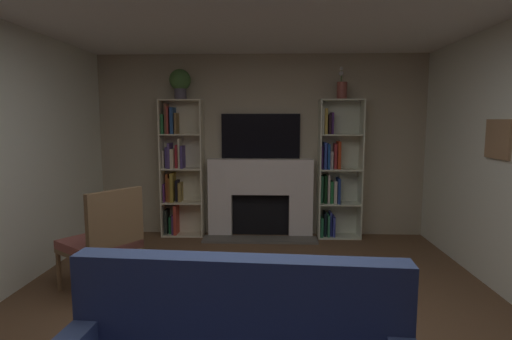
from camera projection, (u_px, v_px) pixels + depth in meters
wall_back_accent at (261, 146)px, 5.80m from camera, size 4.73×0.06×2.55m
fireplace at (260, 195)px, 5.74m from camera, size 1.57×0.53×1.10m
tv at (261, 136)px, 5.72m from camera, size 1.10×0.06×0.63m
bookshelf_left at (178, 169)px, 5.75m from camera, size 0.59×0.28×1.92m
bookshelf_right at (334, 172)px, 5.66m from camera, size 0.59×0.30×1.92m
potted_plant at (180, 82)px, 5.55m from camera, size 0.29×0.29×0.41m
vase_with_flowers at (342, 89)px, 5.48m from camera, size 0.14×0.14×0.43m
armchair at (104, 240)px, 3.84m from camera, size 0.84×0.83×1.01m
coffee_table at (240, 316)px, 2.62m from camera, size 0.76×0.43×0.46m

